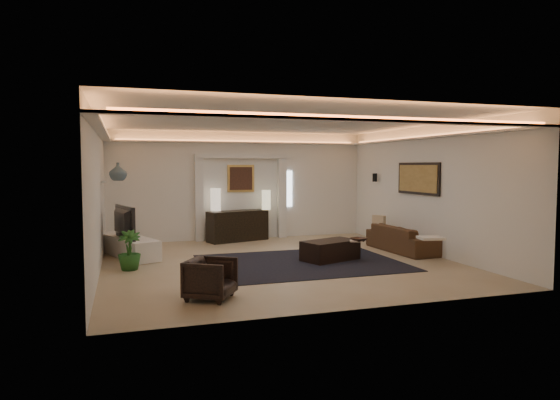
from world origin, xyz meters
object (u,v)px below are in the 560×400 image
object	(u,v)px
sofa	(403,239)
armchair	(211,279)
console	(238,226)
coffee_table	(330,251)

from	to	relation	value
sofa	armchair	xyz separation A→B (m)	(-4.98, -2.73, 0.01)
console	sofa	xyz separation A→B (m)	(3.33, -2.73, -0.10)
coffee_table	armchair	world-z (taller)	armchair
sofa	console	bearing A→B (deg)	47.94
coffee_table	sofa	bearing A→B (deg)	-6.22
armchair	console	bearing A→B (deg)	15.27
coffee_table	armchair	bearing A→B (deg)	-162.48
console	sofa	size ratio (longest dim) A/B	0.80
console	sofa	bearing A→B (deg)	-55.95
armchair	sofa	bearing A→B (deg)	-29.15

